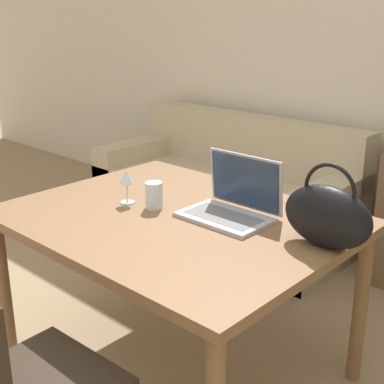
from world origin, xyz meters
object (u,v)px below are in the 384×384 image
at_px(handbag, 327,216).
at_px(drinking_glass, 154,195).
at_px(wine_glass, 127,179).
at_px(laptop, 234,200).
at_px(couch, 225,195).

bearing_deg(handbag, drinking_glass, -169.34).
bearing_deg(wine_glass, handbag, 11.54).
bearing_deg(laptop, wine_glass, -155.60).
xyz_separation_m(couch, wine_glass, (0.59, -1.40, 0.56)).
height_order(laptop, wine_glass, laptop).
xyz_separation_m(couch, drinking_glass, (0.71, -1.36, 0.51)).
xyz_separation_m(drinking_glass, handbag, (0.73, 0.14, 0.06)).
height_order(drinking_glass, wine_glass, wine_glass).
distance_m(couch, wine_glass, 1.62).
bearing_deg(drinking_glass, laptop, 27.49).
distance_m(drinking_glass, wine_glass, 0.14).
bearing_deg(handbag, wine_glass, -168.46).
xyz_separation_m(couch, handbag, (1.44, -1.23, 0.57)).
relative_size(couch, handbag, 5.63).
relative_size(drinking_glass, wine_glass, 0.73).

